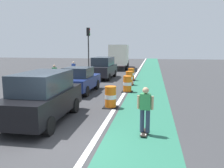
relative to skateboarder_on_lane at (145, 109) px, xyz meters
name	(u,v)px	position (x,y,z in m)	size (l,w,h in m)	color
ground_plane	(63,144)	(-2.51, -1.32, -0.91)	(100.00, 100.00, 0.00)	#38383A
bike_lane_strip	(148,85)	(-0.11, 10.68, -0.91)	(2.50, 80.00, 0.01)	#286B51
lane_divider_stripe	(130,84)	(-1.61, 10.68, -0.91)	(0.20, 80.00, 0.01)	silver
skateboarder_on_lane	(145,109)	(0.00, 0.00, 0.00)	(0.57, 0.82, 1.69)	black
parked_suv_nearest	(43,97)	(-4.16, 0.74, 0.12)	(1.97, 4.63, 2.04)	black
parked_sedan_second	(79,80)	(-4.59, 6.78, -0.08)	(1.98, 4.13, 1.70)	navy
parked_suv_third	(103,68)	(-4.46, 13.70, 0.12)	(2.01, 4.65, 2.04)	black
traffic_barrel_front	(111,97)	(-1.84, 3.34, -0.38)	(0.73, 0.73, 1.09)	orange
traffic_barrel_mid	(127,84)	(-1.46, 7.54, -0.38)	(0.73, 0.73, 1.09)	orange
traffic_barrel_back	(129,78)	(-1.64, 10.41, -0.38)	(0.73, 0.73, 1.09)	orange
traffic_barrel_far	(131,74)	(-1.72, 12.97, -0.38)	(0.73, 0.73, 1.09)	orange
delivery_truck_down_block	(120,55)	(-4.34, 23.67, 0.94)	(2.86, 7.75, 3.23)	silver
traffic_light_corner	(88,42)	(-7.10, 18.02, 2.59)	(0.41, 0.32, 5.10)	#2D2D2D
pedestrian_crossing	(74,69)	(-7.28, 13.32, -0.05)	(0.34, 0.20, 1.61)	#33333D
pedestrian_waiting	(55,74)	(-7.47, 9.35, -0.05)	(0.34, 0.20, 1.61)	#33333D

